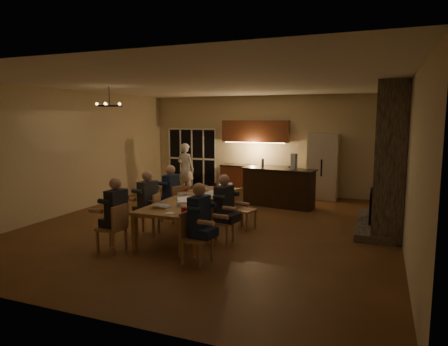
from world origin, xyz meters
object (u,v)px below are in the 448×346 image
chandelier (110,106)px  bar_blender (294,162)px  laptop_d (207,194)px  plate_left (164,205)px  chair_right_near (197,238)px  laptop_b (185,201)px  person_right_mid (224,209)px  redcup_near (184,210)px  can_silver (178,203)px  mug_back (196,190)px  person_left_far (171,194)px  person_right_near (199,223)px  refrigerator (323,167)px  person_left_mid (148,203)px  laptop_e (204,185)px  plate_near (196,204)px  dining_table (194,216)px  can_cola (215,185)px  person_left_near (117,214)px  bar_bottle (263,163)px  mug_mid (208,192)px  laptop_c (185,192)px  standing_person (186,169)px  plate_far (223,194)px  laptop_a (162,201)px  laptop_f (225,186)px  bar_island (278,187)px  chair_left_mid (148,214)px  chair_right_mid (221,221)px  redcup_mid (185,192)px  mug_front (183,200)px  chair_left_far (172,203)px  chair_left_near (111,228)px

chandelier → bar_blender: (3.71, 3.03, -1.45)m
laptop_d → plate_left: 1.05m
chair_right_near → laptop_b: laptop_b is taller
person_right_mid → redcup_near: person_right_mid is taller
plate_left → can_silver: bearing=17.5°
mug_back → person_left_far: bearing=-159.5°
person_right_near → refrigerator: bearing=-3.8°
person_left_mid → laptop_e: 1.67m
plate_near → bar_blender: (1.19, 3.71, 0.54)m
mug_back → can_silver: 1.57m
dining_table → laptop_d: bearing=4.1°
can_silver → can_cola: 2.21m
chair_right_near → laptop_d: 1.84m
person_left_near → bar_bottle: person_left_near is taller
redcup_near → can_silver: (-0.39, 0.54, 0.00)m
person_left_far → person_left_mid: bearing=4.9°
mug_mid → mug_back: (-0.38, 0.13, 0.00)m
laptop_b → laptop_c: 0.97m
standing_person → chandelier: size_ratio=2.85×
plate_far → can_cola: bearing=124.3°
person_right_mid → laptop_a: size_ratio=4.31×
refrigerator → laptop_f: size_ratio=6.25×
bar_island → mug_mid: bearing=-102.9°
chair_left_mid → chair_right_mid: (1.67, 0.02, 0.00)m
bar_bottle → mug_back: bearing=-108.5°
chandelier → redcup_mid: bearing=8.0°
bar_island → laptop_a: 4.41m
mug_front → standing_person: bearing=116.3°
can_silver → plate_near: size_ratio=0.47×
bar_island → laptop_e: bearing=-112.7°
redcup_mid → can_silver: size_ratio=1.00×
laptop_d → person_right_near: bearing=-37.4°
standing_person → plate_near: bearing=128.3°
can_cola → bar_blender: (1.61, 1.72, 0.49)m
plate_near → laptop_f: bearing=91.4°
refrigerator → chair_left_far: refrigerator is taller
chandelier → bar_bottle: (2.76, 3.25, -1.55)m
chair_left_mid → person_left_near: bearing=-11.4°
chair_left_near → laptop_e: size_ratio=2.78×
plate_far → bar_blender: bar_blender is taller
refrigerator → dining_table: refrigerator is taller
laptop_e → redcup_mid: laptop_e is taller
person_right_mid → can_silver: (-0.84, -0.33, 0.12)m
chair_right_near → laptop_d: size_ratio=2.78×
person_left_near → laptop_e: 2.72m
laptop_d → plate_left: laptop_d is taller
person_right_mid → plate_near: size_ratio=5.44×
chair_left_near → mug_back: 2.52m
laptop_a → laptop_c: size_ratio=1.00×
mug_front → person_right_near: bearing=-51.9°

